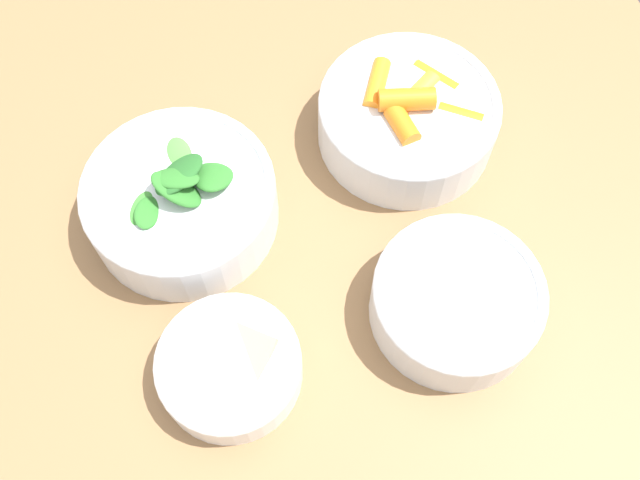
{
  "coord_description": "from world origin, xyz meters",
  "views": [
    {
      "loc": [
        0.22,
        -0.12,
        1.39
      ],
      "look_at": [
        -0.07,
        -0.03,
        0.79
      ],
      "focal_mm": 40.0,
      "sensor_mm": 36.0,
      "label": 1
    }
  ],
  "objects_px": {
    "bowl_carrots": "(408,117)",
    "bowl_cookies": "(229,367)",
    "bowl_greens": "(181,199)",
    "bowl_beans_hotdog": "(456,301)"
  },
  "relations": [
    {
      "from": "bowl_greens",
      "to": "bowl_beans_hotdog",
      "type": "height_order",
      "value": "bowl_greens"
    },
    {
      "from": "bowl_greens",
      "to": "bowl_cookies",
      "type": "xyz_separation_m",
      "value": [
        0.17,
        0.0,
        -0.01
      ]
    },
    {
      "from": "bowl_carrots",
      "to": "bowl_greens",
      "type": "bearing_deg",
      "value": -84.27
    },
    {
      "from": "bowl_carrots",
      "to": "bowl_beans_hotdog",
      "type": "height_order",
      "value": "bowl_carrots"
    },
    {
      "from": "bowl_carrots",
      "to": "bowl_beans_hotdog",
      "type": "distance_m",
      "value": 0.2
    },
    {
      "from": "bowl_cookies",
      "to": "bowl_carrots",
      "type": "bearing_deg",
      "value": 128.9
    },
    {
      "from": "bowl_greens",
      "to": "bowl_cookies",
      "type": "relative_size",
      "value": 1.44
    },
    {
      "from": "bowl_carrots",
      "to": "bowl_cookies",
      "type": "height_order",
      "value": "bowl_carrots"
    },
    {
      "from": "bowl_carrots",
      "to": "bowl_cookies",
      "type": "xyz_separation_m",
      "value": [
        0.2,
        -0.24,
        -0.01
      ]
    },
    {
      "from": "bowl_carrots",
      "to": "bowl_cookies",
      "type": "relative_size",
      "value": 1.44
    }
  ]
}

